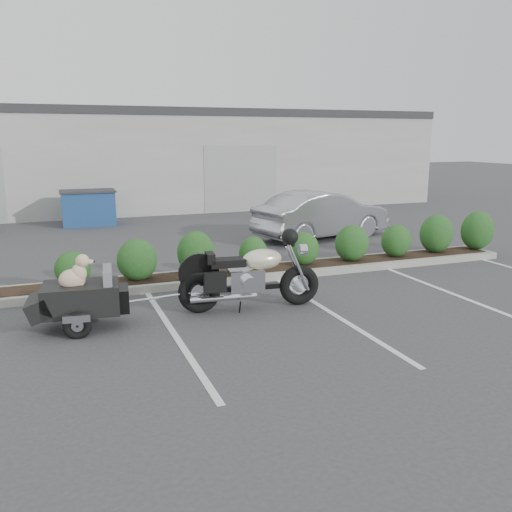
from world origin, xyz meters
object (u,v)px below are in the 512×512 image
object	(u,v)px
motorcycle	(250,277)
pet_trailer	(80,297)
sedan	(322,215)
dumpster	(88,208)

from	to	relation	value
motorcycle	pet_trailer	bearing A→B (deg)	-174.57
sedan	dumpster	xyz separation A→B (m)	(-6.21, 4.93, -0.09)
motorcycle	sedan	xyz separation A→B (m)	(4.29, 5.55, 0.12)
motorcycle	dumpster	world-z (taller)	motorcycle
dumpster	pet_trailer	bearing A→B (deg)	-94.00
pet_trailer	dumpster	bearing A→B (deg)	91.27
pet_trailer	motorcycle	bearing A→B (deg)	5.43
dumpster	motorcycle	bearing A→B (deg)	-78.90
sedan	dumpster	distance (m)	7.94
motorcycle	pet_trailer	world-z (taller)	motorcycle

